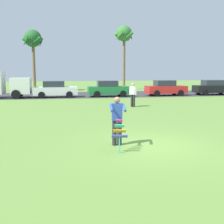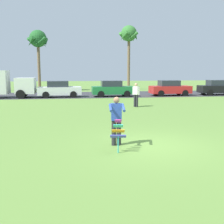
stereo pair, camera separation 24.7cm
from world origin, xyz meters
The scene contains 11 objects.
ground_plane centered at (0.00, 0.00, 0.00)m, with size 120.00×120.00×0.00m, color olive.
road_strip centered at (0.00, 21.19, 0.01)m, with size 120.00×8.00×0.01m, color #38383D.
person_kite_flyer centered at (-1.15, 0.24, 0.95)m, with size 0.58×0.68×1.73m.
kite_held centered at (-1.22, -0.53, 0.67)m, with size 0.53×0.68×1.02m.
parked_car_white centered at (-3.69, 18.79, 0.77)m, with size 4.26×1.95×1.60m.
parked_car_green centered at (1.62, 18.79, 0.77)m, with size 4.20×1.84×1.60m.
parked_car_red centered at (7.69, 18.79, 0.77)m, with size 4.25×1.93×1.60m.
parked_car_black centered at (13.11, 18.80, 0.77)m, with size 4.26×1.96×1.60m.
palm_tree_right_near centered at (-6.35, 27.11, 6.18)m, with size 2.58×2.71×7.53m.
palm_tree_centre_far centered at (5.32, 28.30, 7.10)m, with size 2.58×2.71×8.52m.
person_walker_near centered at (2.03, 10.45, 0.93)m, with size 0.45×0.41×1.73m.
Camera 2 is at (-2.80, -9.39, 2.65)m, focal length 45.24 mm.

